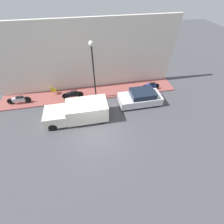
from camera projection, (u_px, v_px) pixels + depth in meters
name	position (u px, v px, depth m)	size (l,w,h in m)	color
ground_plane	(97.00, 132.00, 11.62)	(60.00, 60.00, 0.00)	#47474C
sidewalk	(91.00, 93.00, 15.12)	(2.22, 17.12, 0.11)	#934C47
building_facade	(87.00, 57.00, 13.80)	(0.30, 17.12, 6.43)	silver
parked_car	(140.00, 98.00, 13.66)	(1.79, 3.83, 1.33)	silver
delivery_van	(78.00, 112.00, 12.07)	(1.91, 4.98, 1.59)	silver
scooter_silver	(19.00, 100.00, 13.63)	(0.30, 2.04, 0.74)	#B7B7BF
motorcycle_black	(73.00, 94.00, 14.17)	(0.30, 1.99, 0.77)	black
motorcycle_blue	(151.00, 86.00, 15.20)	(0.30, 1.90, 0.75)	navy
streetlamp	(93.00, 61.00, 12.01)	(0.40, 0.40, 5.24)	black
cafe_chair	(53.00, 90.00, 14.61)	(0.40, 0.40, 0.84)	yellow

